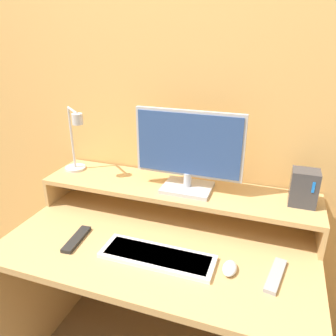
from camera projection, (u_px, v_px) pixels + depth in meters
wall_back at (189, 99)px, 1.55m from camera, size 6.00×0.05×2.50m
desk at (161, 276)px, 1.48m from camera, size 1.29×0.73×0.72m
monitor_shelf at (176, 191)px, 1.54m from camera, size 1.29×0.29×0.15m
monitor at (188, 151)px, 1.44m from camera, size 0.49×0.17×0.37m
desk_lamp at (75, 143)px, 1.62m from camera, size 0.19×0.17×0.33m
router_dock at (304, 188)px, 1.35m from camera, size 0.11×0.09×0.15m
keyboard at (157, 256)px, 1.28m from camera, size 0.45×0.15×0.02m
mouse at (230, 268)px, 1.21m from camera, size 0.05×0.09×0.03m
remote_control at (77, 239)px, 1.39m from camera, size 0.06×0.19×0.02m
remote_secondary at (276, 275)px, 1.18m from camera, size 0.08×0.20×0.02m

